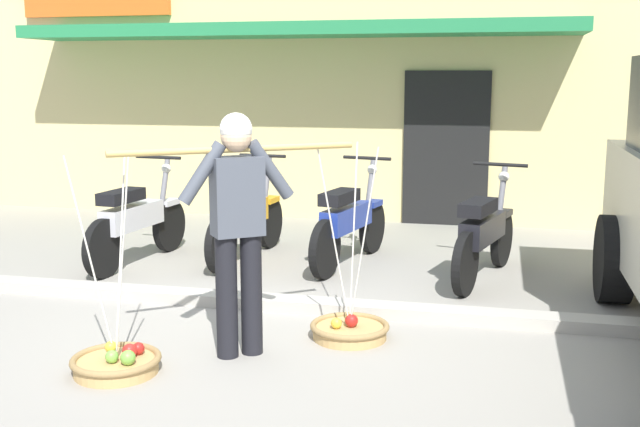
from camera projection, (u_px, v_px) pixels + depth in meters
name	position (u px, v px, depth m)	size (l,w,h in m)	color
ground_plane	(243.00, 335.00, 5.85)	(90.00, 90.00, 0.00)	gray
sidewalk_curb	(270.00, 302.00, 6.51)	(20.00, 0.24, 0.10)	#AEA89C
fruit_vendor	(238.00, 218.00, 5.26)	(1.40, 1.06, 1.70)	black
fruit_basket_left_side	(350.00, 328.00, 5.76)	(0.60, 0.60, 1.45)	tan
fruit_basket_right_side	(117.00, 362.00, 5.09)	(0.60, 0.60, 1.45)	tan
motorcycle_nearest_shop	(136.00, 221.00, 7.96)	(0.54, 1.82, 1.09)	black
motorcycle_second_in_row	(245.00, 218.00, 8.13)	(0.54, 1.82, 1.09)	black
motorcycle_third_in_row	(349.00, 222.00, 7.91)	(0.59, 1.80, 1.09)	black
motorcycle_end_of_row	(484.00, 234.00, 7.32)	(0.64, 1.78, 1.09)	black
storefront_building	(339.00, 65.00, 12.65)	(13.00, 6.00, 4.20)	#DBC684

